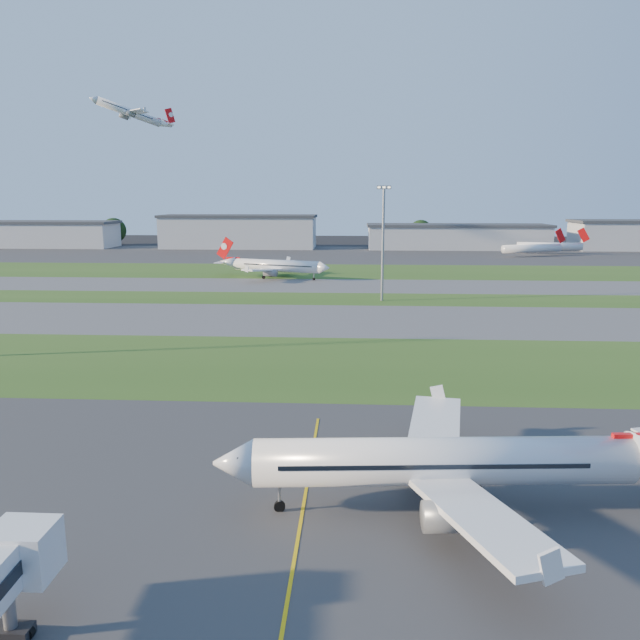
# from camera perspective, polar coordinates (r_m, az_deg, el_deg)

# --- Properties ---
(ground) EXTENTS (700.00, 700.00, 0.00)m
(ground) POSITION_cam_1_polar(r_m,az_deg,el_deg) (41.45, -10.40, -23.28)
(ground) COLOR black
(ground) RESTS_ON ground
(apron_near) EXTENTS (300.00, 70.00, 0.01)m
(apron_near) POSITION_cam_1_polar(r_m,az_deg,el_deg) (41.45, -10.40, -23.28)
(apron_near) COLOR #333335
(apron_near) RESTS_ON ground
(grass_strip_a) EXTENTS (300.00, 34.00, 0.01)m
(grass_strip_a) POSITION_cam_1_polar(r_m,az_deg,el_deg) (88.69, -2.57, -4.07)
(grass_strip_a) COLOR #2F531B
(grass_strip_a) RESTS_ON ground
(taxiway_a) EXTENTS (300.00, 32.00, 0.01)m
(taxiway_a) POSITION_cam_1_polar(r_m,az_deg,el_deg) (120.72, -1.01, 0.05)
(taxiway_a) COLOR #515154
(taxiway_a) RESTS_ON ground
(grass_strip_b) EXTENTS (300.00, 18.00, 0.01)m
(grass_strip_b) POSITION_cam_1_polar(r_m,az_deg,el_deg) (145.27, -0.29, 1.95)
(grass_strip_b) COLOR #2F531B
(grass_strip_b) RESTS_ON ground
(taxiway_b) EXTENTS (300.00, 26.00, 0.01)m
(taxiway_b) POSITION_cam_1_polar(r_m,az_deg,el_deg) (166.99, 0.17, 3.17)
(taxiway_b) COLOR #515154
(taxiway_b) RESTS_ON ground
(grass_strip_c) EXTENTS (300.00, 40.00, 0.01)m
(grass_strip_c) POSITION_cam_1_polar(r_m,az_deg,el_deg) (199.68, 0.68, 4.49)
(grass_strip_c) COLOR #2F531B
(grass_strip_c) RESTS_ON ground
(apron_far) EXTENTS (400.00, 80.00, 0.01)m
(apron_far) POSITION_cam_1_polar(r_m,az_deg,el_deg) (259.32, 1.27, 6.03)
(apron_far) COLOR #333335
(apron_far) RESTS_ON ground
(yellow_line) EXTENTS (0.25, 60.00, 0.02)m
(yellow_line) POSITION_cam_1_polar(r_m,az_deg,el_deg) (40.69, -2.90, -23.83)
(yellow_line) COLOR gold
(yellow_line) RESTS_ON ground
(airliner_parked) EXTENTS (35.04, 29.64, 10.93)m
(airliner_parked) POSITION_cam_1_polar(r_m,az_deg,el_deg) (48.71, 11.53, -12.65)
(airliner_parked) COLOR white
(airliner_parked) RESTS_ON ground
(airliner_taxiing) EXTENTS (32.17, 27.14, 10.39)m
(airliner_taxiing) POSITION_cam_1_polar(r_m,az_deg,el_deg) (181.75, -4.07, 4.95)
(airliner_taxiing) COLOR white
(airliner_taxiing) RESTS_ON ground
(airliner_departing) EXTENTS (26.37, 22.91, 9.71)m
(airliner_departing) POSITION_cam_1_polar(r_m,az_deg,el_deg) (267.13, -16.99, 17.70)
(airliner_departing) COLOR white
(mini_jet_near) EXTENTS (27.46, 11.90, 9.48)m
(mini_jet_near) POSITION_cam_1_polar(r_m,az_deg,el_deg) (263.11, 18.83, 6.23)
(mini_jet_near) COLOR white
(mini_jet_near) RESTS_ON ground
(mini_jet_far) EXTENTS (28.54, 6.89, 9.48)m
(mini_jet_far) POSITION_cam_1_polar(r_m,az_deg,el_deg) (277.50, 20.28, 6.37)
(mini_jet_far) COLOR white
(mini_jet_far) RESTS_ON ground
(light_mast_centre) EXTENTS (3.20, 0.70, 25.80)m
(light_mast_centre) POSITION_cam_1_polar(r_m,az_deg,el_deg) (141.52, 5.79, 7.69)
(light_mast_centre) COLOR gray
(light_mast_centre) RESTS_ON ground
(hangar_far_west) EXTENTS (91.80, 23.00, 12.20)m
(hangar_far_west) POSITION_cam_1_polar(r_m,az_deg,el_deg) (329.40, -25.82, 7.10)
(hangar_far_west) COLOR #A3A5AA
(hangar_far_west) RESTS_ON ground
(hangar_west) EXTENTS (71.40, 23.00, 15.20)m
(hangar_west) POSITION_cam_1_polar(r_m,az_deg,el_deg) (293.51, -7.42, 8.04)
(hangar_west) COLOR #A3A5AA
(hangar_west) RESTS_ON ground
(hangar_east) EXTENTS (81.60, 23.00, 11.20)m
(hangar_east) POSITION_cam_1_polar(r_m,az_deg,el_deg) (292.35, 12.41, 7.47)
(hangar_east) COLOR #A3A5AA
(hangar_east) RESTS_ON ground
(tree_west) EXTENTS (12.10, 12.10, 13.20)m
(tree_west) POSITION_cam_1_polar(r_m,az_deg,el_deg) (325.95, -18.34, 7.79)
(tree_west) COLOR black
(tree_west) RESTS_ON ground
(tree_mid_west) EXTENTS (9.90, 9.90, 10.80)m
(tree_mid_west) POSITION_cam_1_polar(r_m,az_deg,el_deg) (301.01, -2.30, 7.86)
(tree_mid_west) COLOR black
(tree_mid_west) RESTS_ON ground
(tree_mid_east) EXTENTS (11.55, 11.55, 12.60)m
(tree_mid_east) POSITION_cam_1_polar(r_m,az_deg,el_deg) (304.18, 9.19, 7.94)
(tree_mid_east) COLOR black
(tree_mid_east) RESTS_ON ground
(tree_east) EXTENTS (10.45, 10.45, 11.40)m
(tree_east) POSITION_cam_1_polar(r_m,az_deg,el_deg) (318.84, 22.86, 7.24)
(tree_east) COLOR black
(tree_east) RESTS_ON ground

